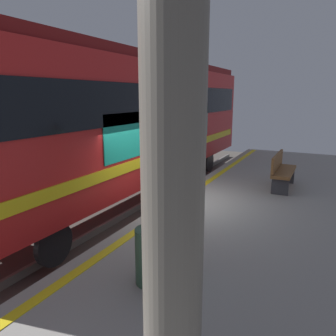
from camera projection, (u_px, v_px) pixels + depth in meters
name	position (u px, v px, depth m)	size (l,w,h in m)	color
ground_plane	(166.00, 238.00, 7.61)	(24.92, 24.92, 0.00)	#4C4742
platform	(280.00, 241.00, 6.40)	(16.40, 5.07, 0.91)	gray
safety_line	(178.00, 202.00, 7.27)	(16.07, 0.16, 0.01)	yellow
track_rail_near	(111.00, 223.00, 8.28)	(21.32, 0.08, 0.16)	slate
track_rail_far	(68.00, 214.00, 8.91)	(21.32, 0.08, 0.16)	slate
train_carriage	(127.00, 117.00, 9.73)	(13.08, 2.90, 4.20)	red
passenger	(167.00, 167.00, 6.08)	(0.57, 0.55, 1.77)	brown
handbag	(168.00, 218.00, 5.88)	(0.30, 0.28, 0.38)	maroon
station_column	(173.00, 176.00, 2.16)	(0.43, 0.43, 3.67)	#59544C
bench	(282.00, 170.00, 8.32)	(1.55, 0.44, 0.90)	brown
trash_bin	(152.00, 256.00, 4.11)	(0.42, 0.42, 0.73)	#2D4C38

